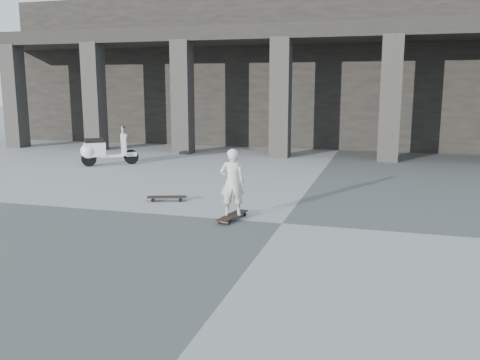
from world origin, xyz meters
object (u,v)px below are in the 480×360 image
(skateboard_spare, at_px, (167,197))
(longboard, at_px, (232,216))
(child, at_px, (232,182))
(scooter, at_px, (100,150))

(skateboard_spare, bearing_deg, longboard, -50.65)
(longboard, xyz_separation_m, child, (-0.00, 0.00, 0.63))
(longboard, bearing_deg, scooter, 58.82)
(skateboard_spare, distance_m, scooter, 5.61)
(child, distance_m, scooter, 7.66)
(longboard, xyz_separation_m, skateboard_spare, (-1.79, 1.10, 0.00))
(skateboard_spare, bearing_deg, child, -50.65)
(longboard, relative_size, child, 0.77)
(skateboard_spare, relative_size, child, 0.70)
(child, bearing_deg, skateboard_spare, -44.84)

